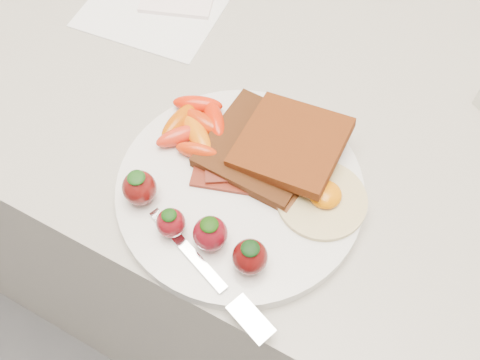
% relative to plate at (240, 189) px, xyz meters
% --- Properties ---
extents(counter, '(2.00, 0.60, 0.90)m').
position_rel_plate_xyz_m(counter, '(-0.01, 0.17, -0.46)').
color(counter, gray).
rests_on(counter, ground).
extents(plate, '(0.27, 0.27, 0.02)m').
position_rel_plate_xyz_m(plate, '(0.00, 0.00, 0.00)').
color(plate, silver).
rests_on(plate, counter).
extents(toast_lower, '(0.12, 0.12, 0.01)m').
position_rel_plate_xyz_m(toast_lower, '(0.00, 0.05, 0.02)').
color(toast_lower, black).
rests_on(toast_lower, plate).
extents(toast_upper, '(0.11, 0.11, 0.03)m').
position_rel_plate_xyz_m(toast_upper, '(0.03, 0.06, 0.03)').
color(toast_upper, '#3D1608').
rests_on(toast_upper, toast_lower).
extents(fried_egg, '(0.11, 0.11, 0.02)m').
position_rel_plate_xyz_m(fried_egg, '(0.09, 0.02, 0.01)').
color(fried_egg, beige).
rests_on(fried_egg, plate).
extents(bacon_strips, '(0.12, 0.08, 0.01)m').
position_rel_plate_xyz_m(bacon_strips, '(0.00, 0.01, 0.01)').
color(bacon_strips, '#440709').
rests_on(bacon_strips, plate).
extents(baby_carrots, '(0.09, 0.10, 0.02)m').
position_rel_plate_xyz_m(baby_carrots, '(-0.08, 0.04, 0.02)').
color(baby_carrots, '#BD2804').
rests_on(baby_carrots, plate).
extents(strawberries, '(0.17, 0.05, 0.04)m').
position_rel_plate_xyz_m(strawberries, '(-0.01, -0.07, 0.03)').
color(strawberries, '#580E0C').
rests_on(strawberries, plate).
extents(fork, '(0.17, 0.08, 0.00)m').
position_rel_plate_xyz_m(fork, '(0.03, -0.11, 0.01)').
color(fork, silver).
rests_on(fork, plate).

